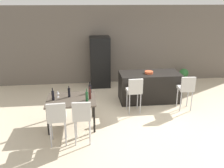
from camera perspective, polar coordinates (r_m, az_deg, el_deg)
ground_plane at (r=7.02m, az=7.14°, el=-6.62°), size 10.00×10.00×0.00m
back_wall at (r=9.19m, az=3.44°, el=9.38°), size 10.00×0.12×2.90m
kitchen_island at (r=7.65m, az=8.94°, el=-0.67°), size 1.88×0.86×0.92m
bar_chair_left at (r=6.69m, az=5.44°, el=-1.40°), size 0.42×0.42×1.05m
bar_chair_middle at (r=7.15m, az=17.44°, el=-0.83°), size 0.42×0.42×1.05m
dining_table at (r=6.07m, az=-9.75°, el=-4.15°), size 1.22×0.95×0.74m
dining_chair_near at (r=5.33m, az=-13.11°, el=-7.61°), size 0.42×0.42×1.05m
dining_chair_far at (r=5.29m, az=-7.22°, el=-7.43°), size 0.42×0.42×1.05m
wine_bottle_left at (r=6.12m, az=-10.28°, el=-2.01°), size 0.06×0.06×0.30m
wine_bottle_near at (r=6.02m, az=-14.01°, el=-2.67°), size 0.07×0.07×0.32m
wine_bottle_end at (r=6.31m, az=-5.31°, el=-1.20°), size 0.08×0.08×0.31m
wine_bottle_right at (r=5.78m, az=-6.07°, el=-3.05°), size 0.07×0.07×0.34m
wine_bottle_corner at (r=5.93m, az=-5.32°, el=-2.42°), size 0.06×0.06×0.32m
wine_glass_middle at (r=6.17m, az=-12.89°, el=-2.02°), size 0.07×0.07×0.17m
refrigerator at (r=8.75m, az=-2.91°, el=5.31°), size 0.72×0.68×1.84m
fruit_bowl at (r=7.45m, az=8.87°, el=2.79°), size 0.26×0.26×0.07m
potted_plant at (r=9.67m, az=16.84°, el=2.18°), size 0.35×0.35×0.56m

